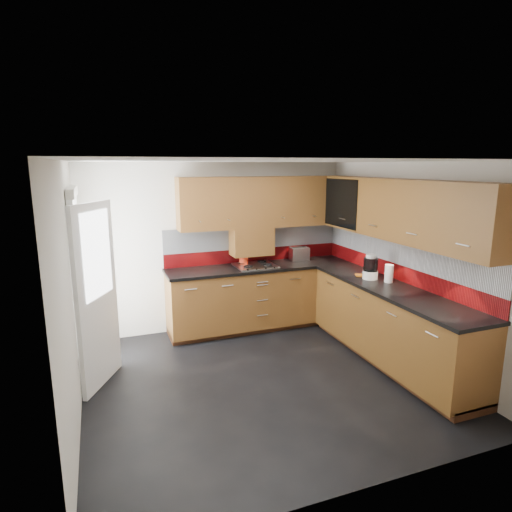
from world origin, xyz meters
name	(u,v)px	position (x,y,z in m)	size (l,w,h in m)	color
room	(264,249)	(0.00, 0.00, 1.50)	(4.00, 3.80, 2.64)	black
base_cabinets	(318,311)	(1.07, 0.72, 0.44)	(2.70, 3.20, 0.95)	brown
countertop	(319,277)	(1.05, 0.70, 0.92)	(2.72, 3.22, 0.04)	black
backsplash	(326,251)	(1.28, 0.93, 1.21)	(2.70, 3.20, 0.54)	maroon
upper_cabinets	(330,206)	(1.23, 0.78, 1.84)	(2.50, 3.20, 0.72)	brown
extractor_hood	(251,241)	(0.45, 1.64, 1.28)	(0.60, 0.33, 0.40)	brown
glass_cabinet	(350,201)	(1.71, 1.07, 1.87)	(0.32, 0.80, 0.66)	black
back_door	(87,289)	(-1.78, 0.75, 1.03)	(0.42, 1.19, 2.04)	white
gas_hob	(255,265)	(0.45, 1.47, 0.95)	(0.57, 0.50, 0.04)	silver
utensil_pot	(244,259)	(0.32, 1.60, 1.04)	(0.13, 0.13, 0.45)	red
toaster	(299,254)	(1.23, 1.64, 1.04)	(0.29, 0.19, 0.20)	silver
food_processor	(371,268)	(1.58, 0.33, 1.08)	(0.19, 0.19, 0.31)	white
paper_towel	(389,274)	(1.70, 0.11, 1.05)	(0.11, 0.11, 0.22)	white
orange_cloth	(361,275)	(1.56, 0.49, 0.95)	(0.14, 0.12, 0.01)	orange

